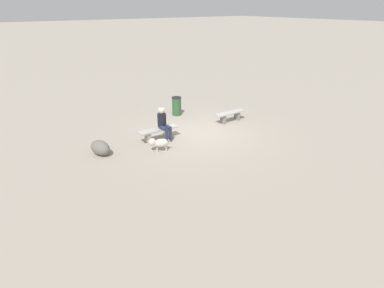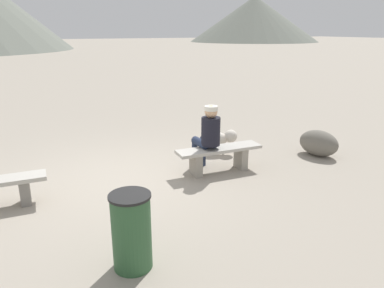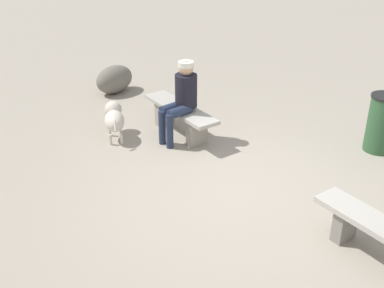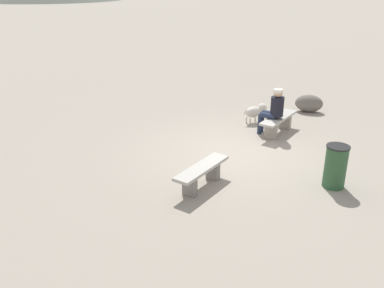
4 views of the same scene
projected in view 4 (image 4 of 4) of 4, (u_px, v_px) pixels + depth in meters
name	position (u px, v px, depth m)	size (l,w,h in m)	color
ground	(233.00, 153.00, 9.93)	(210.00, 210.00, 0.06)	#9E9384
bench_left	(202.00, 173.00, 8.15)	(1.51, 0.40, 0.46)	gray
bench_right	(278.00, 122.00, 10.99)	(1.63, 0.44, 0.48)	gray
seated_person	(274.00, 108.00, 10.73)	(0.38, 0.65, 1.28)	black
dog	(256.00, 111.00, 11.85)	(0.77, 0.53, 0.53)	beige
trash_bin	(335.00, 166.00, 8.12)	(0.46, 0.46, 0.89)	#2D5633
boulder	(309.00, 103.00, 12.81)	(0.52, 0.85, 0.54)	#6B665B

